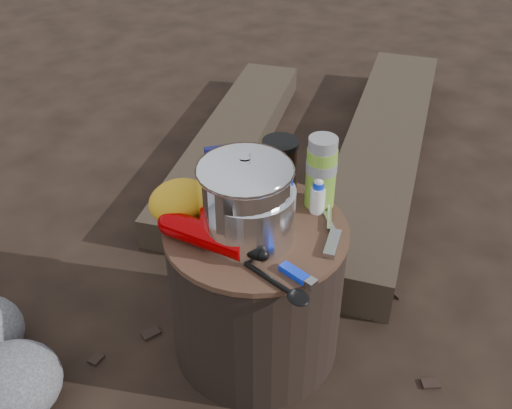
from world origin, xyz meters
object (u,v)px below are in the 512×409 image
log_main (382,151)px  travel_mug (280,165)px  camping_pot (245,197)px  thermos (321,173)px  fuel_bottle (207,235)px  stump (256,290)px

log_main → travel_mug: 0.96m
camping_pot → travel_mug: size_ratio=1.59×
camping_pot → thermos: bearing=2.3°
camping_pot → fuel_bottle: camping_pot is taller
log_main → camping_pot: bearing=-101.5°
fuel_bottle → travel_mug: 0.30m
camping_pot → fuel_bottle: 0.12m
stump → travel_mug: (0.15, 0.12, 0.27)m
fuel_bottle → travel_mug: bearing=-7.1°
stump → camping_pot: camping_pot is taller
log_main → fuel_bottle: 1.23m
fuel_bottle → camping_pot: bearing=-35.4°
fuel_bottle → thermos: bearing=-29.9°
stump → thermos: 0.35m
stump → travel_mug: 0.33m
stump → travel_mug: bearing=38.9°
log_main → thermos: bearing=-95.1°
stump → travel_mug: size_ratio=3.28×
thermos → travel_mug: bearing=109.6°
log_main → fuel_bottle: size_ratio=6.53×
log_main → camping_pot: size_ratio=7.90×
stump → thermos: thermos is taller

